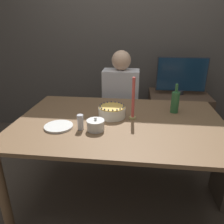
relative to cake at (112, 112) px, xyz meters
name	(u,v)px	position (x,y,z in m)	size (l,w,h in m)	color
ground_plane	(119,193)	(0.07, -0.07, -0.80)	(12.00, 12.00, 0.00)	#4C4238
wall_behind	(129,40)	(0.07, 1.33, 0.50)	(8.00, 0.05, 2.60)	#4C4742
dining_table	(120,130)	(0.07, -0.07, -0.14)	(1.69, 1.13, 0.76)	brown
cake	(112,112)	(0.00, 0.00, 0.00)	(0.23, 0.23, 0.10)	white
sugar_bowl	(96,125)	(-0.09, -0.26, -0.01)	(0.13, 0.13, 0.10)	silver
sugar_shaker	(80,122)	(-0.21, -0.27, 0.01)	(0.05, 0.05, 0.12)	white
plate_stack	(59,126)	(-0.38, -0.25, -0.04)	(0.22, 0.22, 0.02)	silver
candle	(133,102)	(0.17, -0.03, 0.10)	(0.05, 0.05, 0.35)	tan
bottle	(175,102)	(0.54, 0.16, 0.05)	(0.07, 0.07, 0.26)	#2D6638
person_man_blue_shirt	(120,111)	(0.02, 0.69, -0.27)	(0.40, 0.34, 1.23)	#473D33
side_cabinet	(176,118)	(0.74, 1.01, -0.47)	(0.73, 0.54, 0.67)	#4C3828
tv_monitor	(182,75)	(0.74, 1.01, 0.11)	(0.61, 0.10, 0.46)	#2D2D33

